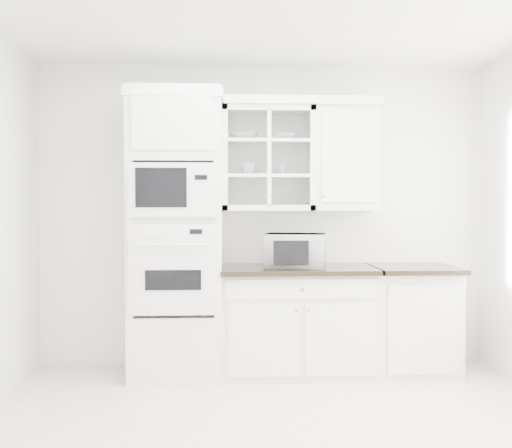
{
  "coord_description": "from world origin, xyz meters",
  "views": [
    {
      "loc": [
        -0.32,
        -3.4,
        1.46
      ],
      "look_at": [
        -0.1,
        1.05,
        1.3
      ],
      "focal_mm": 40.0,
      "sensor_mm": 36.0,
      "label": 1
    }
  ],
  "objects": [
    {
      "name": "base_cabinet_run",
      "position": [
        0.28,
        1.45,
        0.46
      ],
      "size": [
        1.32,
        0.67,
        0.92
      ],
      "color": "white",
      "rests_on": "ground"
    },
    {
      "name": "room_shell",
      "position": [
        0.0,
        0.43,
        1.78
      ],
      "size": [
        4.0,
        3.5,
        2.7
      ],
      "color": "white",
      "rests_on": "ground"
    },
    {
      "name": "ground",
      "position": [
        0.0,
        0.0,
        0.01
      ],
      "size": [
        4.0,
        3.5,
        0.01
      ],
      "primitive_type": "cube",
      "color": "beige",
      "rests_on": "ground"
    },
    {
      "name": "cup_a",
      "position": [
        -0.14,
        1.6,
        1.76
      ],
      "size": [
        0.14,
        0.14,
        0.1
      ],
      "primitive_type": "imported",
      "rotation": [
        0.0,
        0.0,
        0.04
      ],
      "color": "white",
      "rests_on": "upper_cabinet_glass"
    },
    {
      "name": "extra_base_cabinet",
      "position": [
        1.28,
        1.45,
        0.46
      ],
      "size": [
        0.72,
        0.67,
        0.92
      ],
      "color": "white",
      "rests_on": "ground"
    },
    {
      "name": "cup_b",
      "position": [
        0.15,
        1.58,
        1.75
      ],
      "size": [
        0.12,
        0.12,
        0.08
      ],
      "primitive_type": "imported",
      "rotation": [
        0.0,
        0.0,
        -0.32
      ],
      "color": "white",
      "rests_on": "upper_cabinet_glass"
    },
    {
      "name": "upper_cabinet_glass",
      "position": [
        0.03,
        1.58,
        1.85
      ],
      "size": [
        0.8,
        0.33,
        0.9
      ],
      "color": "white",
      "rests_on": "room_shell"
    },
    {
      "name": "bowl_b",
      "position": [
        0.18,
        1.59,
        2.04
      ],
      "size": [
        0.25,
        0.25,
        0.06
      ],
      "primitive_type": "imported",
      "rotation": [
        0.0,
        0.0,
        0.31
      ],
      "color": "white",
      "rests_on": "upper_cabinet_glass"
    },
    {
      "name": "countertop_microwave",
      "position": [
        0.25,
        1.4,
        1.06
      ],
      "size": [
        0.57,
        0.51,
        0.29
      ],
      "primitive_type": "imported",
      "rotation": [
        0.0,
        0.0,
        2.93
      ],
      "color": "white",
      "rests_on": "base_cabinet_run"
    },
    {
      "name": "upper_cabinet_solid",
      "position": [
        0.71,
        1.58,
        1.85
      ],
      "size": [
        0.55,
        0.33,
        0.9
      ],
      "primitive_type": "cube",
      "color": "white",
      "rests_on": "room_shell"
    },
    {
      "name": "oven_column",
      "position": [
        -0.75,
        1.42,
        1.2
      ],
      "size": [
        0.76,
        0.68,
        2.4
      ],
      "color": "white",
      "rests_on": "ground"
    },
    {
      "name": "crown_molding",
      "position": [
        -0.07,
        1.56,
        2.33
      ],
      "size": [
        2.14,
        0.38,
        0.07
      ],
      "primitive_type": "cube",
      "color": "white",
      "rests_on": "room_shell"
    },
    {
      "name": "bowl_a",
      "position": [
        -0.18,
        1.58,
        2.04
      ],
      "size": [
        0.28,
        0.28,
        0.06
      ],
      "primitive_type": "imported",
      "rotation": [
        0.0,
        0.0,
        -0.16
      ],
      "color": "white",
      "rests_on": "upper_cabinet_glass"
    }
  ]
}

